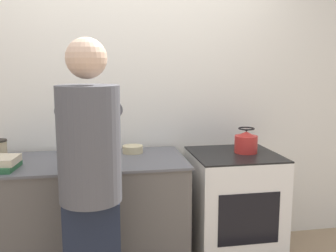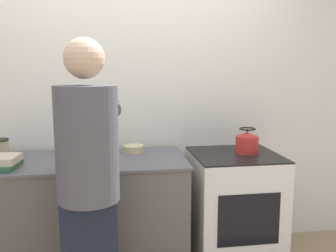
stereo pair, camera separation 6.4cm
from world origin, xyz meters
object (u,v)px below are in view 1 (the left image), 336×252
at_px(knife, 94,158).
at_px(bowl_prep, 133,149).
at_px(person, 90,177).
at_px(cutting_board, 91,159).
at_px(kettle, 246,142).
at_px(oven, 233,208).

bearing_deg(knife, bowl_prep, 20.56).
height_order(person, cutting_board, person).
distance_m(cutting_board, knife, 0.04).
distance_m(person, kettle, 1.32).
height_order(cutting_board, kettle, kettle).
relative_size(person, knife, 6.70).
relative_size(kettle, bowl_prep, 1.24).
bearing_deg(cutting_board, oven, -0.86).
height_order(oven, cutting_board, cutting_board).
xyz_separation_m(knife, bowl_prep, (0.30, 0.19, 0.01)).
relative_size(person, cutting_board, 5.56).
xyz_separation_m(kettle, bowl_prep, (-0.87, 0.17, -0.06)).
bearing_deg(cutting_board, person, -89.02).
relative_size(cutting_board, knife, 1.21).
xyz_separation_m(person, bowl_prep, (0.31, 0.76, -0.02)).
bearing_deg(cutting_board, kettle, -0.14).
bearing_deg(knife, kettle, -11.42).
relative_size(oven, knife, 3.46).
xyz_separation_m(oven, knife, (-1.07, -0.01, 0.46)).
bearing_deg(kettle, bowl_prep, 168.87).
bearing_deg(oven, kettle, 8.07).
bearing_deg(kettle, cutting_board, 179.86).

